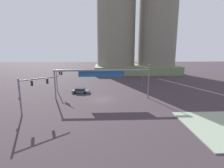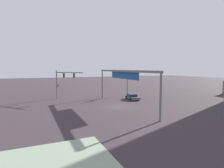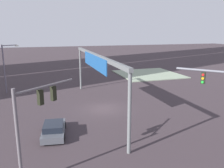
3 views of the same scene
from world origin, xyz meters
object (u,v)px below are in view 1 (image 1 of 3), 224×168
object	(u,v)px
traffic_signal_near_corner	(30,89)
sedan_car_approaching	(81,91)
streetlamp_curved_arm	(143,73)
traffic_signal_opposite_side	(59,76)

from	to	relation	value
traffic_signal_near_corner	sedan_car_approaching	bearing A→B (deg)	23.24
streetlamp_curved_arm	sedan_car_approaching	bearing A→B (deg)	-104.70
traffic_signal_near_corner	traffic_signal_opposite_side	size ratio (longest dim) A/B	1.06
traffic_signal_near_corner	streetlamp_curved_arm	world-z (taller)	streetlamp_curved_arm
traffic_signal_opposite_side	streetlamp_curved_arm	world-z (taller)	streetlamp_curved_arm
traffic_signal_opposite_side	streetlamp_curved_arm	xyz separation A→B (m)	(22.54, 4.13, -0.01)
sedan_car_approaching	streetlamp_curved_arm	bearing A→B (deg)	25.85
traffic_signal_near_corner	traffic_signal_opposite_side	distance (m)	15.11
traffic_signal_opposite_side	sedan_car_approaching	world-z (taller)	traffic_signal_opposite_side
traffic_signal_near_corner	streetlamp_curved_arm	bearing A→B (deg)	-2.14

